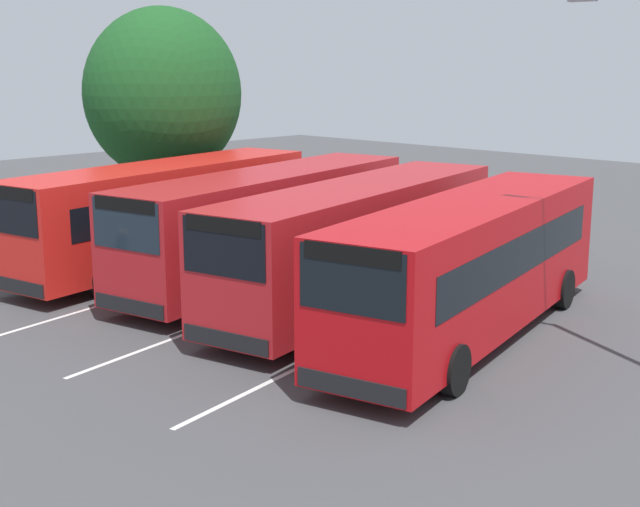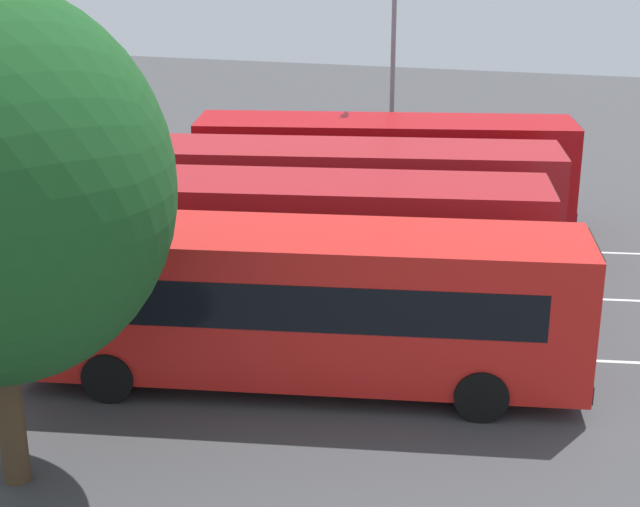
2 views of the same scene
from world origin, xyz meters
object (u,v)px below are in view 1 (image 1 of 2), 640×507
object	(u,v)px
bus_far_right	(471,263)
bus_center_right	(359,240)
bus_far_left	(164,211)
depot_tree	(163,94)
bus_center_left	(268,222)

from	to	relation	value
bus_far_right	bus_center_right	bearing A→B (deg)	-105.70
bus_far_right	bus_far_left	bearing A→B (deg)	-98.86
depot_tree	bus_far_right	bearing A→B (deg)	79.53
bus_center_right	bus_far_right	xyz separation A→B (m)	(0.21, 3.58, 0.00)
depot_tree	bus_center_right	bearing A→B (deg)	77.42
bus_center_left	depot_tree	distance (m)	9.24
bus_center_left	depot_tree	size ratio (longest dim) A/B	1.39
bus_far_left	bus_far_right	distance (m)	10.76
bus_center_left	depot_tree	bearing A→B (deg)	-117.81
bus_center_left	bus_far_right	size ratio (longest dim) A/B	1.00
bus_far_left	depot_tree	size ratio (longest dim) A/B	1.39
bus_far_left	depot_tree	distance (m)	6.66
bus_center_right	bus_far_right	distance (m)	3.59
bus_far_right	depot_tree	distance (m)	15.97
bus_far_left	bus_far_right	world-z (taller)	same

